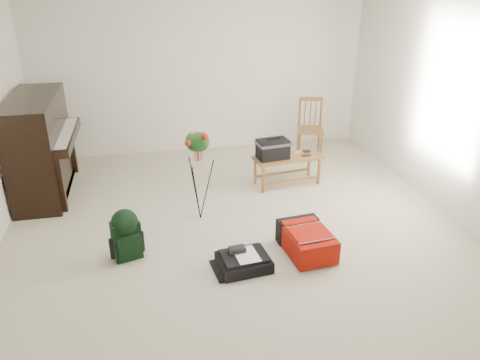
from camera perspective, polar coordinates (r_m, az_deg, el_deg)
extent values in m
cube|color=#BFB799|center=(5.12, -0.24, -6.87)|extent=(5.00, 5.50, 0.01)
cube|color=white|center=(7.22, -4.80, 13.18)|extent=(5.00, 0.04, 2.50)
cube|color=white|center=(5.63, 25.75, 7.54)|extent=(0.04, 5.50, 2.50)
cube|color=black|center=(6.36, -23.23, 3.79)|extent=(0.55, 1.50, 1.25)
cube|color=black|center=(6.27, -20.71, 4.95)|extent=(0.28, 1.30, 0.10)
cube|color=white|center=(6.26, -20.78, 5.38)|extent=(0.22, 1.20, 0.02)
cube|color=black|center=(6.56, -21.98, -0.86)|extent=(0.45, 1.30, 0.10)
cube|color=olive|center=(6.18, 5.83, 2.74)|extent=(0.93, 0.47, 0.04)
cylinder|color=olive|center=(6.03, 2.52, 0.20)|extent=(0.04, 0.04, 0.36)
cylinder|color=olive|center=(6.28, 1.89, 1.25)|extent=(0.04, 0.04, 0.36)
cylinder|color=olive|center=(6.26, 9.62, 0.82)|extent=(0.04, 0.04, 0.36)
cylinder|color=olive|center=(6.51, 8.74, 1.81)|extent=(0.04, 0.04, 0.36)
cube|color=olive|center=(7.23, 8.56, 6.05)|extent=(0.46, 0.46, 0.04)
cylinder|color=olive|center=(7.10, 7.66, 3.96)|extent=(0.03, 0.03, 0.39)
cylinder|color=olive|center=(7.39, 6.85, 4.84)|extent=(0.03, 0.03, 0.39)
cylinder|color=olive|center=(7.21, 10.09, 4.12)|extent=(0.03, 0.03, 0.39)
cylinder|color=olive|center=(7.49, 9.20, 4.98)|extent=(0.03, 0.03, 0.39)
cube|color=olive|center=(7.25, 8.34, 9.76)|extent=(0.34, 0.12, 0.05)
cylinder|color=olive|center=(7.25, 7.02, 8.07)|extent=(0.03, 0.03, 0.47)
cylinder|color=olive|center=(7.36, 9.43, 8.17)|extent=(0.03, 0.03, 0.47)
cube|color=#9F1706|center=(4.82, 8.14, -7.39)|extent=(0.48, 0.66, 0.24)
cube|color=black|center=(5.01, 7.23, -5.97)|extent=(0.45, 0.19, 0.26)
cube|color=#9F1706|center=(4.72, 8.42, -6.34)|extent=(0.41, 0.39, 0.02)
cube|color=silver|center=(4.58, 9.17, -7.40)|extent=(0.39, 0.05, 0.01)
cube|color=black|center=(4.60, 0.47, -10.02)|extent=(0.53, 0.44, 0.12)
cube|color=black|center=(4.56, 0.47, -9.27)|extent=(0.46, 0.38, 0.03)
cube|color=white|center=(4.54, 0.77, -9.12)|extent=(0.24, 0.31, 0.01)
cube|color=black|center=(4.57, -0.28, -8.43)|extent=(0.17, 0.11, 0.05)
cube|color=black|center=(4.80, -13.65, -7.12)|extent=(0.31, 0.23, 0.41)
cube|color=black|center=(4.73, -13.64, -7.98)|extent=(0.22, 0.10, 0.23)
sphere|color=black|center=(4.70, -13.90, -5.01)|extent=(0.26, 0.26, 0.26)
cube|color=black|center=(4.89, -14.38, -6.68)|extent=(0.04, 0.04, 0.36)
cube|color=black|center=(4.88, -12.89, -6.56)|extent=(0.04, 0.04, 0.36)
cylinder|color=black|center=(5.13, -5.18, 3.83)|extent=(0.01, 0.01, 0.29)
ellipsoid|color=#1C5219|center=(5.10, -5.22, 4.73)|extent=(0.27, 0.19, 0.25)
cube|color=#EF2A3B|center=(5.05, -5.23, 5.58)|extent=(0.13, 0.04, 0.08)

